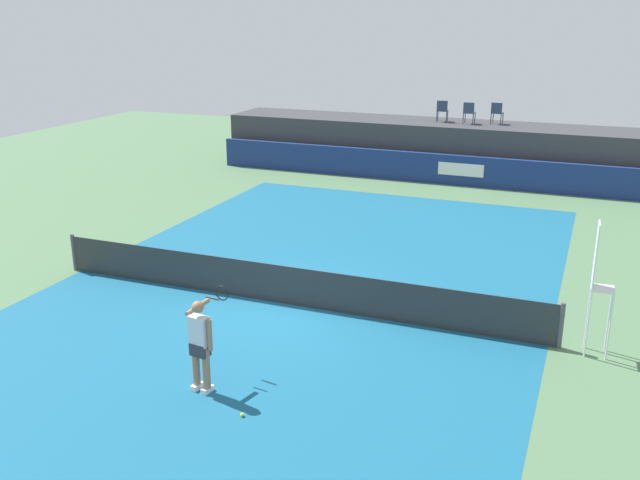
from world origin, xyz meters
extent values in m
plane|color=#4C704C|center=(0.00, 3.00, 0.00)|extent=(48.00, 48.00, 0.00)
cube|color=#16597A|center=(0.00, 0.00, 0.00)|extent=(12.00, 22.00, 0.00)
cube|color=navy|center=(0.00, 13.50, 0.60)|extent=(18.00, 0.20, 1.20)
cube|color=white|center=(1.50, 13.39, 0.66)|extent=(1.80, 0.02, 0.50)
cube|color=#38383D|center=(0.00, 15.30, 1.10)|extent=(18.00, 2.80, 2.20)
cylinder|color=#2D3D56|center=(0.39, 15.64, 2.42)|extent=(0.04, 0.04, 0.44)
cylinder|color=#2D3D56|center=(-0.01, 15.60, 2.42)|extent=(0.04, 0.04, 0.44)
cylinder|color=#2D3D56|center=(0.43, 15.24, 2.42)|extent=(0.04, 0.04, 0.44)
cylinder|color=#2D3D56|center=(0.03, 15.20, 2.42)|extent=(0.04, 0.04, 0.44)
cube|color=#2D3D56|center=(0.21, 15.42, 2.66)|extent=(0.48, 0.48, 0.03)
cube|color=#2D3D56|center=(0.23, 15.21, 2.88)|extent=(0.44, 0.07, 0.42)
cylinder|color=#2D3D56|center=(1.57, 15.42, 2.42)|extent=(0.04, 0.04, 0.44)
cylinder|color=#2D3D56|center=(1.17, 15.43, 2.42)|extent=(0.04, 0.04, 0.44)
cylinder|color=#2D3D56|center=(1.57, 15.02, 2.42)|extent=(0.04, 0.04, 0.44)
cylinder|color=#2D3D56|center=(1.17, 15.02, 2.42)|extent=(0.04, 0.04, 0.44)
cube|color=#2D3D56|center=(1.37, 15.22, 2.66)|extent=(0.44, 0.44, 0.03)
cube|color=#2D3D56|center=(1.37, 15.02, 2.88)|extent=(0.44, 0.03, 0.42)
cylinder|color=#2D3D56|center=(2.66, 15.77, 2.42)|extent=(0.04, 0.04, 0.44)
cylinder|color=#2D3D56|center=(2.25, 15.79, 2.42)|extent=(0.04, 0.04, 0.44)
cylinder|color=#2D3D56|center=(2.63, 15.36, 2.42)|extent=(0.04, 0.04, 0.44)
cylinder|color=#2D3D56|center=(2.23, 15.39, 2.42)|extent=(0.04, 0.04, 0.44)
cube|color=#2D3D56|center=(2.44, 15.58, 2.66)|extent=(0.47, 0.47, 0.03)
cube|color=#2D3D56|center=(2.43, 15.37, 2.88)|extent=(0.44, 0.05, 0.42)
cylinder|color=white|center=(7.10, -0.19, 0.70)|extent=(0.04, 0.04, 1.40)
cylinder|color=white|center=(7.08, 0.21, 0.70)|extent=(0.04, 0.04, 1.40)
cylinder|color=white|center=(6.70, -0.21, 0.70)|extent=(0.04, 0.04, 1.40)
cylinder|color=white|center=(6.68, 0.19, 0.70)|extent=(0.04, 0.04, 1.40)
cube|color=white|center=(6.89, 0.00, 1.41)|extent=(0.46, 0.46, 0.03)
cube|color=white|center=(6.68, -0.01, 2.09)|extent=(0.05, 0.44, 1.33)
cube|color=#2D2D2D|center=(0.00, 0.00, 0.47)|extent=(12.40, 0.02, 0.95)
cylinder|color=#4C4C51|center=(-6.20, 0.00, 0.50)|extent=(0.10, 0.10, 1.00)
cylinder|color=#4C4C51|center=(6.20, 0.00, 0.50)|extent=(0.10, 0.10, 1.00)
cube|color=white|center=(0.37, -4.27, 0.05)|extent=(0.16, 0.28, 0.10)
cylinder|color=#997051|center=(0.37, -4.27, 0.51)|extent=(0.14, 0.14, 0.82)
cube|color=white|center=(0.14, -4.23, 0.05)|extent=(0.16, 0.28, 0.10)
cylinder|color=#997051|center=(0.14, -4.23, 0.51)|extent=(0.14, 0.14, 0.82)
cube|color=#333338|center=(0.25, -4.25, 0.84)|extent=(0.37, 0.27, 0.24)
cube|color=silver|center=(0.25, -4.25, 1.20)|extent=(0.39, 0.25, 0.56)
sphere|color=#997051|center=(0.25, -4.25, 1.66)|extent=(0.22, 0.22, 0.22)
cylinder|color=#997051|center=(0.49, -4.28, 1.18)|extent=(0.09, 0.09, 0.60)
cylinder|color=#997051|center=(0.06, -3.94, 1.50)|extent=(0.18, 0.61, 0.14)
cylinder|color=black|center=(0.12, -3.53, 1.53)|extent=(0.30, 0.08, 0.03)
torus|color=black|center=(0.17, -3.24, 1.53)|extent=(0.30, 0.07, 0.30)
sphere|color=#D8EA33|center=(1.35, -4.76, 0.04)|extent=(0.07, 0.07, 0.07)
camera|label=1|loc=(6.54, -14.13, 6.64)|focal=39.78mm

